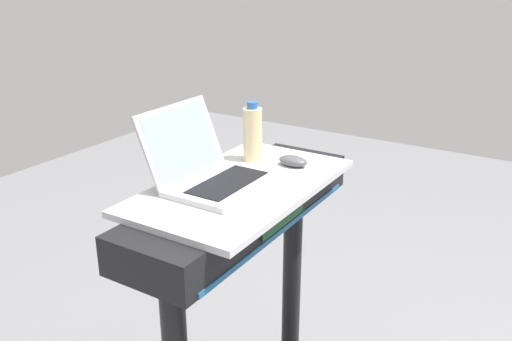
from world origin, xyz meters
TOP-DOWN VIEW (x-y plane):
  - desk_board at (0.00, 0.70)m, footprint 0.73×0.41m
  - laptop at (-0.06, 0.78)m, footprint 0.32×0.30m
  - computer_mouse at (0.21, 0.64)m, footprint 0.06×0.10m
  - water_bottle at (0.19, 0.78)m, footprint 0.06×0.06m

SIDE VIEW (x-z plane):
  - desk_board at x=0.00m, z-range 1.06..1.08m
  - computer_mouse at x=0.21m, z-range 1.08..1.11m
  - laptop at x=-0.06m, z-range 1.01..1.24m
  - water_bottle at x=0.19m, z-range 1.07..1.27m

